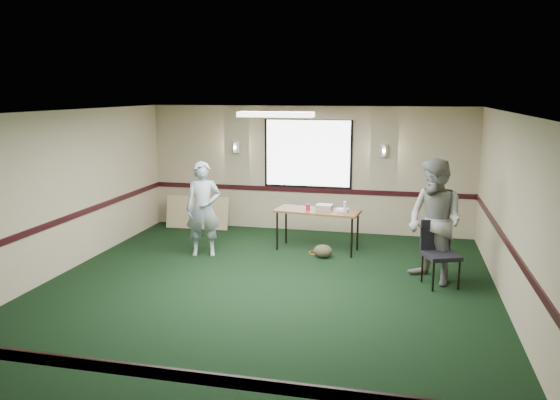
% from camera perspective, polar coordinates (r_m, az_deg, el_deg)
% --- Properties ---
extents(ground, '(8.00, 8.00, 0.00)m').
position_cam_1_polar(ground, '(8.31, -2.03, -9.87)').
color(ground, black).
rests_on(ground, ground).
extents(room_shell, '(8.00, 8.02, 8.00)m').
position_cam_1_polar(room_shell, '(9.92, 1.06, 3.06)').
color(room_shell, tan).
rests_on(room_shell, ground).
extents(folding_table, '(1.65, 0.83, 0.79)m').
position_cam_1_polar(folding_table, '(10.38, 3.95, -1.36)').
color(folding_table, '#5B311A').
rests_on(folding_table, ground).
extents(projector, '(0.32, 0.27, 0.10)m').
position_cam_1_polar(projector, '(10.39, 4.66, -0.75)').
color(projector, gray).
rests_on(projector, folding_table).
extents(game_console, '(0.22, 0.18, 0.05)m').
position_cam_1_polar(game_console, '(10.28, 6.51, -1.04)').
color(game_console, silver).
rests_on(game_console, folding_table).
extents(red_cup, '(0.08, 0.08, 0.12)m').
position_cam_1_polar(red_cup, '(10.32, 2.93, -0.76)').
color(red_cup, '#B80C25').
rests_on(red_cup, folding_table).
extents(water_bottle, '(0.06, 0.06, 0.20)m').
position_cam_1_polar(water_bottle, '(10.19, 6.81, -0.73)').
color(water_bottle, '#8EBFE8').
rests_on(water_bottle, folding_table).
extents(duffel_bag, '(0.35, 0.26, 0.24)m').
position_cam_1_polar(duffel_bag, '(10.06, 4.51, -5.36)').
color(duffel_bag, '#413925').
rests_on(duffel_bag, ground).
extents(cable_coil, '(0.34, 0.34, 0.01)m').
position_cam_1_polar(cable_coil, '(10.37, 3.82, -5.51)').
color(cable_coil, '#C34B18').
rests_on(cable_coil, ground).
extents(folded_table, '(1.42, 0.26, 0.72)m').
position_cam_1_polar(folded_table, '(12.22, -8.64, -1.31)').
color(folded_table, tan).
rests_on(folded_table, ground).
extents(conference_chair, '(0.65, 0.66, 1.02)m').
position_cam_1_polar(conference_chair, '(8.93, 16.25, -4.80)').
color(conference_chair, black).
rests_on(conference_chair, ground).
extents(person_left, '(0.73, 0.59, 1.75)m').
position_cam_1_polar(person_left, '(10.12, -8.02, -0.92)').
color(person_left, '#46679B').
rests_on(person_left, ground).
extents(person_right, '(1.21, 1.21, 1.98)m').
position_cam_1_polar(person_right, '(8.90, 15.88, -2.19)').
color(person_right, slate).
rests_on(person_right, ground).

